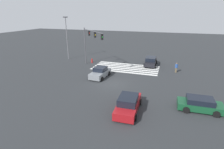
# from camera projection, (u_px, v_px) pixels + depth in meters

# --- Properties ---
(ground_plane) EXTENTS (141.56, 141.56, 0.00)m
(ground_plane) POSITION_uv_depth(u_px,v_px,m) (112.00, 83.00, 23.77)
(ground_plane) COLOR #2B2D30
(crosswalk_markings) EXTENTS (11.23, 5.35, 0.01)m
(crosswalk_markings) POSITION_uv_depth(u_px,v_px,m) (126.00, 68.00, 30.49)
(crosswalk_markings) COLOR silver
(crosswalk_markings) RESTS_ON ground_plane
(traffic_signal_mast) EXTENTS (6.00, 6.00, 6.59)m
(traffic_signal_mast) POSITION_uv_depth(u_px,v_px,m) (90.00, 39.00, 28.97)
(traffic_signal_mast) COLOR #47474C
(traffic_signal_mast) RESTS_ON ground_plane
(car_0) EXTENTS (2.22, 4.24, 1.56)m
(car_0) POSITION_uv_depth(u_px,v_px,m) (100.00, 73.00, 25.85)
(car_0) COLOR gray
(car_0) RESTS_ON ground_plane
(car_2) EXTENTS (2.29, 4.86, 1.60)m
(car_2) POSITION_uv_depth(u_px,v_px,m) (128.00, 104.00, 16.86)
(car_2) COLOR maroon
(car_2) RESTS_ON ground_plane
(car_3) EXTENTS (2.15, 4.57, 1.58)m
(car_3) POSITION_uv_depth(u_px,v_px,m) (151.00, 61.00, 31.68)
(car_3) COLOR black
(car_3) RESTS_ON ground_plane
(car_4) EXTENTS (4.21, 2.13, 1.35)m
(car_4) POSITION_uv_depth(u_px,v_px,m) (200.00, 104.00, 16.96)
(car_4) COLOR #144728
(car_4) RESTS_ON ground_plane
(pedestrian) EXTENTS (0.41, 0.41, 1.60)m
(pedestrian) POSITION_uv_depth(u_px,v_px,m) (176.00, 67.00, 27.80)
(pedestrian) COLOR brown
(pedestrian) RESTS_ON ground_plane
(street_light_pole_a) EXTENTS (0.80, 0.36, 8.39)m
(street_light_pole_a) POSITION_uv_depth(u_px,v_px,m) (67.00, 35.00, 34.67)
(street_light_pole_a) COLOR slate
(street_light_pole_a) RESTS_ON ground_plane
(fire_hydrant) EXTENTS (0.22, 0.22, 0.86)m
(fire_hydrant) POSITION_uv_depth(u_px,v_px,m) (92.00, 61.00, 33.31)
(fire_hydrant) COLOR red
(fire_hydrant) RESTS_ON ground_plane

